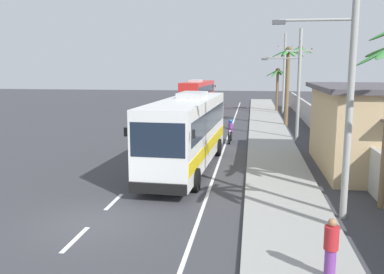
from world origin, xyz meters
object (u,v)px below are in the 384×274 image
Objects in this scene: motorcycle_beside_bus at (230,133)px; pedestrian_near_kerb at (331,247)px; utility_pole_nearest at (348,78)px; utility_pole_far at (283,72)px; coach_bus_foreground at (187,130)px; palm_fourth at (288,74)px; palm_third at (300,62)px; coach_bus_far_lane at (198,93)px; utility_pole_mid at (297,81)px; palm_second at (278,81)px.

pedestrian_near_kerb is (3.52, -19.32, 0.28)m from motorcycle_beside_bus.
utility_pole_far is at bearing 89.74° from utility_pole_nearest.
utility_pole_nearest is 1.05× the size of utility_pole_far.
coach_bus_foreground is 7.59× the size of pedestrian_near_kerb.
palm_fourth reaches higher than coach_bus_foreground.
palm_fourth is (1.05, 28.41, 3.76)m from pedestrian_near_kerb.
palm_third is at bearing 70.99° from motorcycle_beside_bus.
utility_pole_far is (10.42, -6.29, 2.79)m from coach_bus_far_lane.
pedestrian_near_kerb is 21.56m from utility_pole_mid.
utility_pole_far is at bearing -31.12° from coach_bus_far_lane.
palm_second is (-0.30, 35.83, -1.32)m from utility_pole_nearest.
coach_bus_far_lane is 44.98m from pedestrian_near_kerb.
palm_fourth is (-0.14, 23.64, -0.28)m from utility_pole_nearest.
coach_bus_foreground is 1.47× the size of utility_pole_mid.
pedestrian_near_kerb is 0.19× the size of utility_pole_mid.
utility_pole_nearest is 35.85m from palm_second.
utility_pole_far reaches higher than palm_second.
palm_fourth is (-0.14, 7.15, 0.42)m from utility_pole_mid.
utility_pole_mid is at bearing -96.44° from palm_third.
pedestrian_near_kerb is at bearing -104.04° from utility_pole_nearest.
coach_bus_foreground is 28.94m from palm_third.
palm_fourth reaches higher than coach_bus_far_lane.
palm_third is (1.82, 0.95, 1.08)m from utility_pole_far.
utility_pole_mid is at bearing -89.10° from palm_second.
palm_fourth is (4.57, 9.09, 4.04)m from motorcycle_beside_bus.
utility_pole_mid is at bearing 27.17° from pedestrian_near_kerb.
utility_pole_nearest is at bearing -93.32° from palm_third.
coach_bus_far_lane is 1.24× the size of utility_pole_nearest.
motorcycle_beside_bus is at bearing -101.70° from palm_second.
utility_pole_far is (6.70, 26.45, 2.65)m from coach_bus_foreground.
utility_pole_far is (4.86, 18.43, 4.04)m from motorcycle_beside_bus.
utility_pole_mid reaches higher than coach_bus_far_lane.
palm_second is at bearing 78.30° from motorcycle_beside_bus.
utility_pole_nearest reaches higher than utility_pole_far.
pedestrian_near_kerb is 39.14m from palm_third.
motorcycle_beside_bus is 0.21× the size of utility_pole_nearest.
utility_pole_far reaches higher than pedestrian_near_kerb.
palm_third is (1.97, 33.94, 0.80)m from utility_pole_nearest.
utility_pole_mid is 7.16m from palm_fourth.
motorcycle_beside_bus is 21.14m from palm_third.
coach_bus_foreground is at bearing 135.09° from utility_pole_nearest.
coach_bus_foreground is at bearing 55.76° from pedestrian_near_kerb.
palm_second is 0.73× the size of palm_fourth.
palm_third is (1.97, 17.45, 1.50)m from utility_pole_mid.
utility_pole_nearest reaches higher than motorcycle_beside_bus.
coach_bus_far_lane is at bearing 156.44° from palm_third.
motorcycle_beside_bus is at bearing -77.32° from coach_bus_far_lane.
palm_fourth is at bearing 28.26° from pedestrian_near_kerb.
palm_third is at bearing 86.68° from utility_pole_nearest.
coach_bus_far_lane reaches higher than motorcycle_beside_bus.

